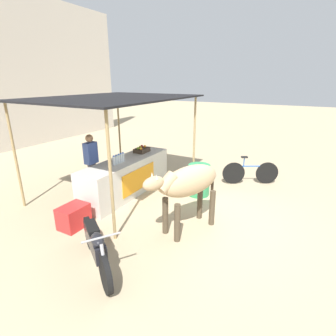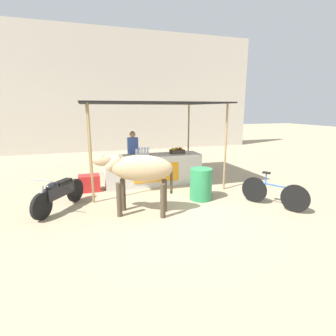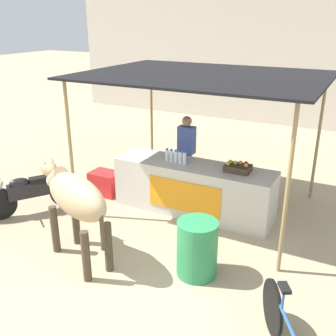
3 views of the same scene
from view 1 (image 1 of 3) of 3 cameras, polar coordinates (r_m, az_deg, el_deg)
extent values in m
plane|color=tan|center=(6.38, 7.32, -9.25)|extent=(60.00, 60.00, 0.00)
cube|color=beige|center=(7.20, -8.96, -1.82)|extent=(3.00, 0.80, 0.96)
cube|color=orange|center=(6.97, -6.28, -2.40)|extent=(1.40, 0.02, 0.58)
cube|color=black|center=(6.96, -11.86, 14.74)|extent=(4.20, 3.20, 0.04)
cylinder|color=#997F51|center=(4.88, -12.34, -2.21)|extent=(0.06, 0.06, 2.54)
cylinder|color=#997F51|center=(7.98, 5.75, 6.28)|extent=(0.06, 0.06, 2.54)
cylinder|color=#997F51|center=(7.06, -30.31, 2.12)|extent=(0.06, 0.06, 2.54)
cylinder|color=#997F51|center=(9.47, -10.58, 8.02)|extent=(0.06, 0.06, 2.54)
cylinder|color=silver|center=(6.59, -11.68, 1.51)|extent=(0.07, 0.07, 0.22)
cylinder|color=blue|center=(6.56, -11.75, 2.56)|extent=(0.04, 0.04, 0.03)
cylinder|color=silver|center=(6.66, -11.18, 1.72)|extent=(0.07, 0.07, 0.22)
cylinder|color=blue|center=(6.62, -11.25, 2.75)|extent=(0.04, 0.04, 0.03)
cylinder|color=silver|center=(6.72, -10.69, 1.92)|extent=(0.07, 0.07, 0.22)
cylinder|color=blue|center=(6.69, -10.75, 2.94)|extent=(0.04, 0.04, 0.03)
cylinder|color=silver|center=(6.79, -10.21, 2.11)|extent=(0.07, 0.07, 0.22)
cylinder|color=blue|center=(6.76, -10.27, 3.13)|extent=(0.04, 0.04, 0.03)
cylinder|color=silver|center=(6.86, -9.74, 2.30)|extent=(0.07, 0.07, 0.22)
cylinder|color=blue|center=(6.82, -9.80, 3.31)|extent=(0.04, 0.04, 0.03)
cube|color=#3F3326|center=(7.69, -5.73, 3.88)|extent=(0.44, 0.32, 0.12)
sphere|color=orange|center=(7.72, -6.05, 4.60)|extent=(0.08, 0.08, 0.08)
sphere|color=#B21E19|center=(7.80, -5.70, 4.76)|extent=(0.08, 0.08, 0.08)
sphere|color=orange|center=(7.50, -5.92, 4.19)|extent=(0.08, 0.08, 0.08)
sphere|color=orange|center=(7.77, -5.05, 4.72)|extent=(0.08, 0.08, 0.08)
sphere|color=#8CB22D|center=(7.57, -6.53, 4.29)|extent=(0.08, 0.08, 0.08)
sphere|color=#8CB22D|center=(7.63, -6.08, 4.43)|extent=(0.08, 0.08, 0.08)
cylinder|color=#383842|center=(7.34, -15.98, -2.26)|extent=(0.22, 0.22, 0.88)
cube|color=#3F59A5|center=(7.12, -16.50, 3.16)|extent=(0.34, 0.20, 0.56)
sphere|color=#A87A56|center=(7.03, -16.79, 6.22)|extent=(0.20, 0.20, 0.20)
cube|color=red|center=(5.95, -19.85, -9.90)|extent=(0.60, 0.44, 0.48)
cylinder|color=#2D8C51|center=(7.08, 6.71, -2.58)|extent=(0.58, 0.58, 0.84)
ellipsoid|color=tan|center=(5.20, 4.88, -2.73)|extent=(1.49, 1.01, 0.60)
cylinder|color=#493D2C|center=(5.09, 2.02, -11.86)|extent=(0.12, 0.12, 0.78)
cylinder|color=#493D2C|center=(5.33, -0.58, -10.32)|extent=(0.12, 0.12, 0.78)
cylinder|color=#493D2C|center=(5.70, 9.58, -8.56)|extent=(0.12, 0.12, 0.78)
cylinder|color=#493D2C|center=(5.92, 6.94, -7.35)|extent=(0.12, 0.12, 0.78)
cylinder|color=tan|center=(4.80, -0.25, -3.21)|extent=(0.51, 0.39, 0.41)
ellipsoid|color=tan|center=(4.61, -3.17, -3.38)|extent=(0.49, 0.37, 0.26)
cone|color=beige|center=(4.52, -2.47, -1.94)|extent=(0.05, 0.05, 0.10)
cone|color=beige|center=(4.62, -3.51, -1.46)|extent=(0.05, 0.05, 0.10)
cylinder|color=#493D2C|center=(5.75, 9.62, -3.68)|extent=(0.06, 0.06, 0.60)
ellipsoid|color=silver|center=(5.29, 2.45, -2.31)|extent=(0.45, 0.26, 0.32)
cylinder|color=black|center=(4.20, -13.48, -21.46)|extent=(0.40, 0.54, 0.60)
cylinder|color=black|center=(5.17, -16.83, -13.36)|extent=(0.40, 0.54, 0.60)
cube|color=black|center=(4.57, -15.56, -15.16)|extent=(0.65, 0.85, 0.28)
ellipsoid|color=black|center=(4.30, -15.11, -14.90)|extent=(0.37, 0.41, 0.20)
cube|color=black|center=(4.64, -16.22, -12.35)|extent=(0.39, 0.47, 0.10)
cylinder|color=#99999E|center=(3.90, -14.32, -14.46)|extent=(0.47, 0.33, 0.03)
cylinder|color=#99999E|center=(4.09, -13.77, -19.14)|extent=(0.15, 0.20, 0.49)
cylinder|color=black|center=(8.34, 20.74, -1.04)|extent=(0.36, 0.59, 0.66)
cylinder|color=black|center=(8.03, 14.08, -1.12)|extent=(0.36, 0.59, 0.66)
cylinder|color=#2659A5|center=(8.10, 17.62, 0.38)|extent=(0.45, 0.75, 0.04)
cylinder|color=#2659A5|center=(8.00, 16.21, 1.20)|extent=(0.03, 0.03, 0.28)
cube|color=black|center=(7.95, 16.32, 2.29)|extent=(0.18, 0.21, 0.04)
camera|label=2|loc=(4.92, 75.53, -2.48)|focal=28.00mm
camera|label=3|loc=(8.23, 45.40, 17.12)|focal=42.00mm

